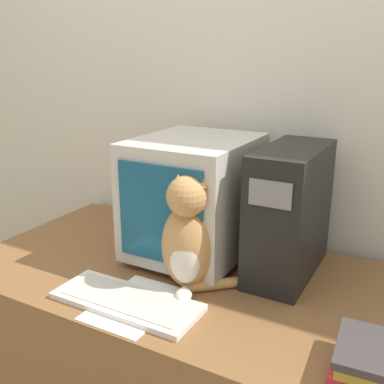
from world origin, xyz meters
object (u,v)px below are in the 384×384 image
(pen, at_px, (110,285))
(cat, at_px, (189,239))
(keyboard, at_px, (126,301))
(book_stack, at_px, (366,359))
(crt_monitor, at_px, (194,197))
(computer_tower, at_px, (289,212))

(pen, bearing_deg, cat, 28.15)
(keyboard, height_order, book_stack, book_stack)
(crt_monitor, distance_m, book_stack, 0.78)
(cat, height_order, pen, cat)
(crt_monitor, relative_size, keyboard, 1.01)
(computer_tower, bearing_deg, keyboard, -128.93)
(computer_tower, bearing_deg, cat, -133.17)
(computer_tower, height_order, pen, computer_tower)
(crt_monitor, height_order, cat, crt_monitor)
(cat, bearing_deg, crt_monitor, 95.44)
(book_stack, bearing_deg, cat, 164.64)
(cat, height_order, book_stack, cat)
(crt_monitor, relative_size, book_stack, 2.27)
(computer_tower, distance_m, pen, 0.63)
(computer_tower, xyz_separation_m, book_stack, (0.32, -0.41, -0.18))
(crt_monitor, relative_size, cat, 1.22)
(computer_tower, relative_size, pen, 3.27)
(keyboard, distance_m, pen, 0.13)
(crt_monitor, bearing_deg, cat, -65.34)
(computer_tower, distance_m, cat, 0.35)
(pen, bearing_deg, keyboard, -28.20)
(keyboard, distance_m, cat, 0.26)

